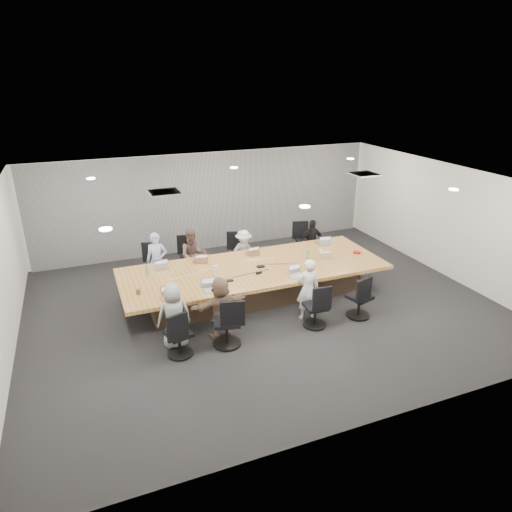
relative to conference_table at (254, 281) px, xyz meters
name	(u,v)px	position (x,y,z in m)	size (l,w,h in m)	color
floor	(263,306)	(0.00, -0.50, -0.40)	(10.00, 8.00, 0.00)	black
ceiling	(263,182)	(0.00, -0.50, 2.40)	(10.00, 8.00, 0.00)	white
wall_back	(210,201)	(0.00, 3.50, 1.00)	(10.00, 2.80, 0.00)	silver
wall_front	(375,344)	(0.00, -4.50, 1.00)	(10.00, 2.80, 0.00)	silver
wall_right	(447,221)	(5.00, -0.50, 1.00)	(8.00, 2.80, 0.00)	silver
curtain	(210,202)	(0.00, 3.42, 1.00)	(9.80, 0.04, 2.80)	gray
conference_table	(254,281)	(0.00, 0.00, 0.00)	(6.00, 2.20, 0.74)	#433325
chair_0	(155,268)	(-1.97, 1.70, -0.04)	(0.49, 0.49, 0.72)	black
chair_1	(190,260)	(-1.08, 1.70, 0.03)	(0.58, 0.58, 0.86)	black
chair_2	(239,255)	(0.24, 1.70, -0.03)	(0.50, 0.50, 0.73)	black
chair_3	(305,244)	(2.19, 1.70, 0.01)	(0.56, 0.56, 0.82)	black
chair_4	(179,337)	(-2.15, -1.70, -0.03)	(0.50, 0.50, 0.74)	black
chair_5	(227,326)	(-1.24, -1.70, 0.02)	(0.57, 0.57, 0.84)	black
chair_6	(315,310)	(0.66, -1.70, -0.03)	(0.50, 0.50, 0.75)	black
chair_7	(359,300)	(1.71, -1.70, -0.01)	(0.52, 0.52, 0.77)	black
person_0	(157,261)	(-1.97, 1.35, 0.28)	(0.50, 0.33, 1.36)	#9FAFDC
laptop_0	(161,267)	(-1.97, 0.80, 0.35)	(0.30, 0.21, 0.02)	#B2B2B7
person_1	(193,256)	(-1.08, 1.35, 0.28)	(0.66, 0.51, 1.36)	brown
laptop_1	(199,261)	(-1.08, 0.80, 0.35)	(0.29, 0.20, 0.02)	#8C6647
person_2	(244,252)	(0.24, 1.35, 0.18)	(0.75, 0.43, 1.16)	#B1B1B1
laptop_2	(251,253)	(0.24, 0.80, 0.35)	(0.29, 0.20, 0.02)	#8C6647
person_3	(311,241)	(2.19, 1.35, 0.21)	(0.71, 0.30, 1.21)	black
laptop_3	(322,243)	(2.19, 0.80, 0.35)	(0.30, 0.20, 0.02)	#B2B2B7
person_4	(174,315)	(-2.15, -1.35, 0.24)	(0.63, 0.41, 1.29)	gray
laptop_4	(168,298)	(-2.15, -0.80, 0.35)	(0.29, 0.20, 0.02)	#8C6647
person_5	(221,307)	(-1.24, -1.35, 0.23)	(1.17, 0.37, 1.26)	brown
laptop_5	(212,290)	(-1.24, -0.80, 0.35)	(0.33, 0.22, 0.02)	#B2B2B7
person_6	(308,289)	(0.66, -1.35, 0.27)	(0.49, 0.32, 1.35)	silver
laptop_6	(296,276)	(0.66, -0.80, 0.35)	(0.31, 0.21, 0.02)	#B2B2B7
bottle_green_left	(147,270)	(-2.33, 0.41, 0.47)	(0.07, 0.07, 0.27)	#59A55E
bottle_green_right	(307,255)	(1.33, -0.04, 0.46)	(0.07, 0.07, 0.25)	#59A55E
bottle_clear	(214,270)	(-0.96, -0.02, 0.44)	(0.06, 0.06, 0.19)	silver
cup_white_far	(216,268)	(-0.85, 0.19, 0.39)	(0.08, 0.08, 0.09)	white
cup_white_near	(320,252)	(1.80, 0.17, 0.39)	(0.08, 0.08, 0.10)	white
mug_brown	(138,292)	(-2.65, -0.39, 0.39)	(0.08, 0.08, 0.10)	brown
mic_left	(230,280)	(-0.76, -0.50, 0.35)	(0.14, 0.09, 0.03)	black
mic_right	(261,266)	(0.13, -0.05, 0.36)	(0.17, 0.11, 0.03)	black
stapler	(259,273)	(-0.05, -0.39, 0.37)	(0.14, 0.04, 0.05)	black
canvas_bag	(325,255)	(1.78, -0.09, 0.41)	(0.26, 0.16, 0.14)	tan
snack_packet	(357,252)	(2.65, -0.13, 0.36)	(0.17, 0.12, 0.04)	#CB0804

